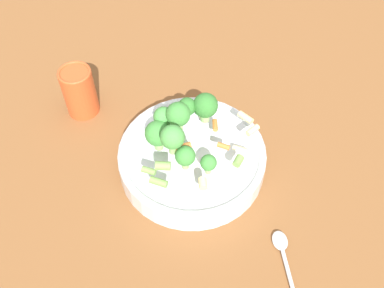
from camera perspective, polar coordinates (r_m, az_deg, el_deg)
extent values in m
plane|color=brown|center=(0.85, 0.00, -2.88)|extent=(3.00, 3.00, 0.00)
cylinder|color=silver|center=(0.84, 0.00, -1.98)|extent=(0.27, 0.27, 0.05)
torus|color=silver|center=(0.82, 0.00, -1.05)|extent=(0.27, 0.27, 0.01)
cylinder|color=#8CB766|center=(0.81, -4.25, 0.02)|extent=(0.02, 0.02, 0.02)
sphere|color=#3D8438|center=(0.78, -4.38, 1.36)|extent=(0.05, 0.05, 0.05)
cylinder|color=#8CB766|center=(0.76, -0.84, -2.54)|extent=(0.01, 0.01, 0.02)
sphere|color=#3D8438|center=(0.74, -0.86, -1.51)|extent=(0.03, 0.03, 0.03)
cylinder|color=#8CB766|center=(0.80, -3.91, 0.99)|extent=(0.01, 0.01, 0.01)
sphere|color=#3D8438|center=(0.78, -3.99, 1.84)|extent=(0.03, 0.03, 0.03)
cylinder|color=#8CB766|center=(0.75, -2.42, -0.45)|extent=(0.01, 0.01, 0.02)
sphere|color=#479342|center=(0.73, -2.49, 0.89)|extent=(0.04, 0.04, 0.04)
cylinder|color=#8CB766|center=(0.77, 1.80, -3.36)|extent=(0.01, 0.01, 0.02)
sphere|color=#3D8438|center=(0.75, 1.84, -2.50)|extent=(0.03, 0.03, 0.03)
cylinder|color=#8CB766|center=(0.82, -0.62, 3.85)|extent=(0.01, 0.01, 0.01)
sphere|color=#33722D|center=(0.81, -0.63, 4.78)|extent=(0.03, 0.03, 0.03)
cylinder|color=#8CB766|center=(0.81, -3.54, 2.31)|extent=(0.01, 0.01, 0.02)
sphere|color=#479342|center=(0.79, -3.63, 3.48)|extent=(0.04, 0.04, 0.04)
cylinder|color=#8CB766|center=(0.83, 1.67, 3.54)|extent=(0.02, 0.02, 0.02)
sphere|color=#33722D|center=(0.81, 1.72, 4.93)|extent=(0.05, 0.05, 0.05)
cylinder|color=#8CB766|center=(0.84, 1.35, 3.65)|extent=(0.01, 0.01, 0.01)
sphere|color=#3D8438|center=(0.83, 1.38, 4.56)|extent=(0.03, 0.03, 0.03)
cylinder|color=#8CB766|center=(0.80, -1.72, 2.44)|extent=(0.02, 0.02, 0.02)
sphere|color=#3D8438|center=(0.77, -1.77, 3.80)|extent=(0.04, 0.04, 0.04)
cylinder|color=beige|center=(0.81, 6.14, -0.64)|extent=(0.02, 0.03, 0.01)
cylinder|color=#729E4C|center=(0.73, -3.71, -2.78)|extent=(0.03, 0.03, 0.01)
cylinder|color=orange|center=(0.75, -1.14, -0.43)|extent=(0.03, 0.02, 0.01)
cylinder|color=#729E4C|center=(0.74, -4.27, -4.83)|extent=(0.03, 0.03, 0.01)
cylinder|color=#729E4C|center=(0.75, 5.89, -2.16)|extent=(0.02, 0.02, 0.01)
cylinder|color=beige|center=(0.81, 6.82, 3.37)|extent=(0.02, 0.03, 0.01)
cylinder|color=beige|center=(0.73, 1.38, -5.04)|extent=(0.02, 0.02, 0.01)
cylinder|color=orange|center=(0.76, 4.02, -0.27)|extent=(0.02, 0.02, 0.01)
cylinder|color=orange|center=(0.78, -0.40, -1.57)|extent=(0.02, 0.02, 0.01)
cylinder|color=orange|center=(0.81, 2.94, 2.40)|extent=(0.02, 0.03, 0.01)
cylinder|color=beige|center=(0.79, 7.69, 1.75)|extent=(0.03, 0.02, 0.01)
cylinder|color=#729E4C|center=(0.75, -5.51, -3.39)|extent=(0.02, 0.02, 0.01)
cylinder|color=#CC4C23|center=(0.94, -14.10, 6.44)|extent=(0.07, 0.07, 0.10)
torus|color=#CC4C23|center=(0.90, -14.75, 8.74)|extent=(0.07, 0.07, 0.01)
ellipsoid|color=silver|center=(0.79, 11.10, -11.93)|extent=(0.04, 0.04, 0.01)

